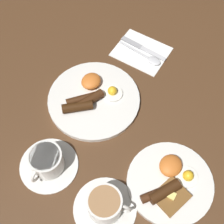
# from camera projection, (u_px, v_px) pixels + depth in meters

# --- Properties ---
(ground_plane) EXTENTS (3.00, 3.00, 0.00)m
(ground_plane) POSITION_uv_depth(u_px,v_px,m) (94.00, 101.00, 0.98)
(ground_plane) COLOR #4C301C
(breakfast_plate_near) EXTENTS (0.29, 0.29, 0.04)m
(breakfast_plate_near) POSITION_uv_depth(u_px,v_px,m) (93.00, 98.00, 0.97)
(breakfast_plate_near) COLOR silver
(breakfast_plate_near) RESTS_ON ground_plane
(breakfast_plate_far) EXTENTS (0.23, 0.23, 0.05)m
(breakfast_plate_far) POSITION_uv_depth(u_px,v_px,m) (170.00, 183.00, 0.83)
(breakfast_plate_far) COLOR silver
(breakfast_plate_far) RESTS_ON ground_plane
(teacup_near) EXTENTS (0.16, 0.16, 0.07)m
(teacup_near) POSITION_uv_depth(u_px,v_px,m) (47.00, 162.00, 0.85)
(teacup_near) COLOR silver
(teacup_near) RESTS_ON ground_plane
(teacup_far) EXTENTS (0.17, 0.17, 0.08)m
(teacup_far) POSITION_uv_depth(u_px,v_px,m) (105.00, 206.00, 0.78)
(teacup_far) COLOR silver
(teacup_far) RESTS_ON ground_plane
(napkin) EXTENTS (0.16, 0.19, 0.01)m
(napkin) POSITION_uv_depth(u_px,v_px,m) (141.00, 51.00, 1.08)
(napkin) COLOR white
(napkin) RESTS_ON ground_plane
(knife) EXTENTS (0.02, 0.18, 0.01)m
(knife) POSITION_uv_depth(u_px,v_px,m) (141.00, 47.00, 1.09)
(knife) COLOR silver
(knife) RESTS_ON napkin
(spoon) EXTENTS (0.03, 0.17, 0.01)m
(spoon) POSITION_uv_depth(u_px,v_px,m) (150.00, 58.00, 1.06)
(spoon) COLOR silver
(spoon) RESTS_ON napkin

